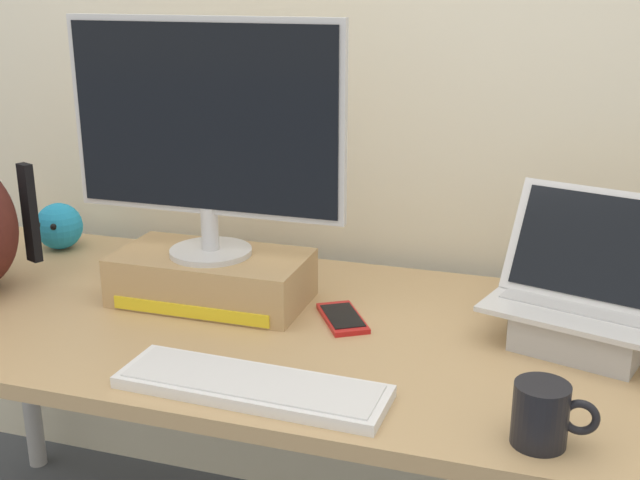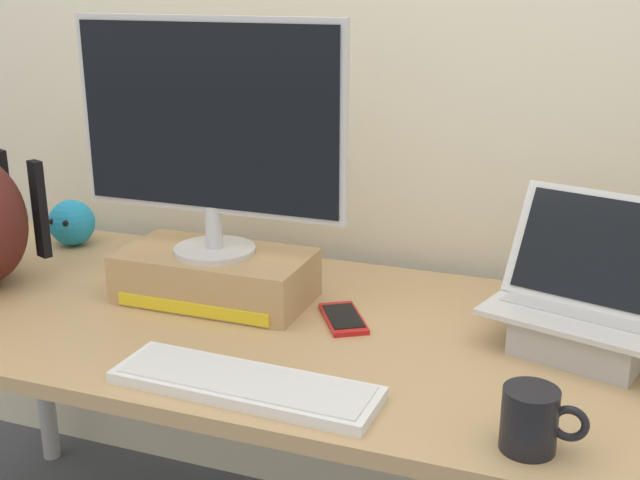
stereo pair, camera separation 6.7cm
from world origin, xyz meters
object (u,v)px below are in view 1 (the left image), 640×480
Objects in this scene: external_keyboard at (252,386)px; plush_toy at (59,226)px; coffee_mug at (542,414)px; desktop_monitor at (205,130)px; open_laptop at (587,313)px; toner_box_yellow at (212,278)px; cell_phone at (342,318)px.

plush_toy reaches higher than external_keyboard.
plush_toy is (-1.21, 0.56, 0.01)m from coffee_mug.
desktop_monitor is 1.47× the size of open_laptop.
desktop_monitor is at bearing -89.82° from toner_box_yellow.
plush_toy is (-0.51, 0.20, 0.01)m from toner_box_yellow.
coffee_mug reaches higher than external_keyboard.
toner_box_yellow reaches higher than coffee_mug.
desktop_monitor is 0.81m from open_laptop.
desktop_monitor is 0.63m from plush_toy.
coffee_mug is at bearing 0.12° from external_keyboard.
external_keyboard is 3.72× the size of coffee_mug.
external_keyboard is at bearing 178.26° from coffee_mug.
coffee_mug is 0.74× the size of cell_phone.
cell_phone is at bearing -3.40° from toner_box_yellow.
toner_box_yellow is 1.01× the size of open_laptop.
desktop_monitor reaches higher than external_keyboard.
plush_toy reaches higher than cell_phone.
desktop_monitor is 3.49× the size of cell_phone.
desktop_monitor is at bearing -162.08° from open_laptop.
open_laptop is at bearing 81.06° from coffee_mug.
toner_box_yellow is 0.55m from plush_toy.
cell_phone is (-0.46, -0.03, -0.06)m from open_laptop.
desktop_monitor is 4.69× the size of coffee_mug.
open_laptop reaches higher than external_keyboard.
cell_phone is 0.84m from plush_toy.
open_laptop reaches higher than plush_toy.
cell_phone is at bearing -15.07° from plush_toy.
coffee_mug is at bearing -82.36° from open_laptop.
plush_toy is (-1.27, 0.18, -0.00)m from open_laptop.
plush_toy is (-0.51, 0.20, -0.31)m from desktop_monitor.
external_keyboard is (0.23, -0.34, -0.36)m from desktop_monitor.
desktop_monitor reaches higher than cell_phone.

